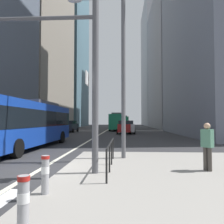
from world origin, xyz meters
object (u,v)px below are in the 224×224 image
city_bus_blue_oncoming (29,122)px  car_oncoming_mid (70,126)px  car_receding_far (123,127)px  traffic_signal_gantry (27,57)px  bollard_front (23,201)px  city_bus_red_receding (117,121)px  street_lamp_post (123,52)px  car_receding_near (128,127)px  car_oncoming_far (69,125)px  city_bus_red_distant (124,121)px  pedestrian_waiting (207,144)px  bollard_left (45,173)px

city_bus_blue_oncoming → car_oncoming_mid: city_bus_blue_oncoming is taller
car_receding_far → traffic_signal_gantry: traffic_signal_gantry is taller
city_bus_blue_oncoming → car_receding_far: bearing=68.6°
car_oncoming_mid → bollard_front: (7.34, -32.66, -0.34)m
city_bus_blue_oncoming → city_bus_red_receding: same height
street_lamp_post → traffic_signal_gantry: bearing=-138.1°
car_oncoming_mid → bollard_front: bearing=-77.3°
car_receding_near → street_lamp_post: size_ratio=0.55×
city_bus_red_receding → car_oncoming_far: bearing=-168.0°
car_receding_far → city_bus_blue_oncoming: bearing=-111.4°
car_receding_near → traffic_signal_gantry: 25.32m
city_bus_red_distant → car_receding_near: city_bus_red_distant is taller
car_receding_far → city_bus_red_distant: bearing=89.9°
car_oncoming_far → bollard_front: size_ratio=4.96×
bollard_front → pedestrian_waiting: size_ratio=0.53×
car_receding_far → pedestrian_waiting: (2.97, -23.71, 0.10)m
car_oncoming_far → traffic_signal_gantry: bearing=-78.3°
city_bus_blue_oncoming → pedestrian_waiting: (9.58, -6.87, -0.74)m
car_receding_near → bollard_front: size_ratio=4.82×
bollard_left → car_oncoming_mid: bearing=102.8°
bollard_left → city_bus_red_receding: bearing=89.0°
city_bus_red_receding → car_receding_near: city_bus_red_receding is taller
city_bus_red_distant → car_oncoming_mid: 31.88m
car_receding_near → car_oncoming_far: same height
city_bus_red_receding → city_bus_blue_oncoming: bearing=-100.7°
bollard_left → city_bus_red_distant: bearing=88.1°
city_bus_red_distant → street_lamp_post: (-0.09, -56.22, 3.45)m
city_bus_blue_oncoming → city_bus_red_distant: bearing=82.6°
city_bus_blue_oncoming → car_receding_near: 18.87m
car_receding_far → car_oncoming_far: 14.13m
city_bus_blue_oncoming → car_receding_near: (7.27, 17.39, -0.85)m
car_receding_far → car_receding_near: bearing=40.4°
traffic_signal_gantry → pedestrian_waiting: (6.36, 0.54, -3.07)m
bollard_left → street_lamp_post: bearing=69.7°
city_bus_red_receding → street_lamp_post: (1.23, -32.72, 3.45)m
city_bus_blue_oncoming → car_oncoming_far: city_bus_blue_oncoming is taller
car_oncoming_mid → car_oncoming_far: 5.33m
car_oncoming_mid → car_oncoming_far: size_ratio=1.03×
car_oncoming_mid → bollard_front: size_ratio=5.11×
city_bus_red_distant → car_oncoming_mid: city_bus_red_distant is taller
city_bus_red_distant → car_oncoming_far: city_bus_red_distant is taller
car_receding_near → traffic_signal_gantry: bearing=-99.3°
city_bus_blue_oncoming → car_receding_near: city_bus_blue_oncoming is taller
pedestrian_waiting → bollard_front: bearing=-135.4°
city_bus_red_distant → pedestrian_waiting: bearing=-87.2°
city_bus_red_receding → car_receding_near: size_ratio=2.53×
bollard_front → pedestrian_waiting: bearing=44.6°
city_bus_blue_oncoming → car_oncoming_far: bearing=98.1°
car_oncoming_mid → car_receding_far: 9.99m
city_bus_red_receding → car_oncoming_mid: bearing=-137.5°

